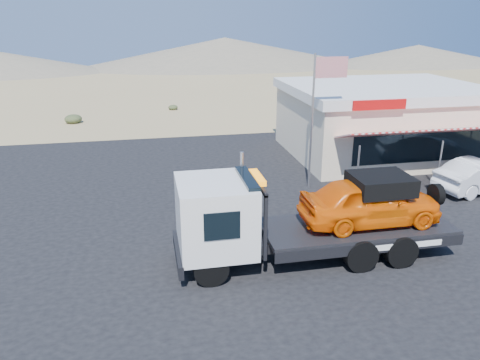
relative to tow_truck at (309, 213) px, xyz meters
The scene contains 6 objects.
ground 3.43m from the tow_truck, 143.20° to the left, with size 120.00×120.00×0.00m, color #A0895B.
asphalt_lot 5.09m from the tow_truck, 95.05° to the left, with size 32.00×24.00×0.02m, color black.
tow_truck is the anchor object (origin of this frame).
jerky_store 13.48m from the tow_truck, 53.19° to the left, with size 10.40×9.97×3.90m.
flagpole 7.13m from the tow_truck, 68.35° to the left, with size 1.55×0.10×6.00m.
distant_hills 58.25m from the tow_truck, 102.09° to the left, with size 126.00×48.00×4.20m.
Camera 1 is at (-2.45, -14.77, 7.59)m, focal length 35.00 mm.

